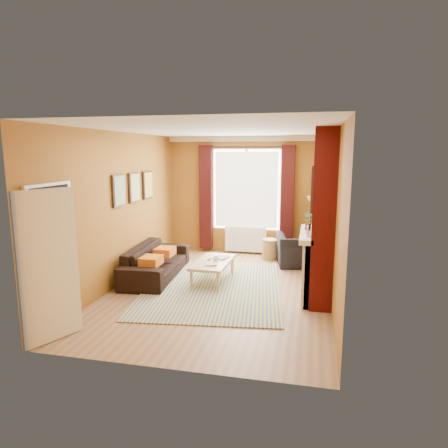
{
  "coord_description": "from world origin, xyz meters",
  "views": [
    {
      "loc": [
        1.55,
        -6.69,
        2.43
      ],
      "look_at": [
        0.0,
        0.25,
        1.15
      ],
      "focal_mm": 32.0,
      "sensor_mm": 36.0,
      "label": 1
    }
  ],
  "objects_px": {
    "sofa": "(156,261)",
    "wicker_stool": "(270,249)",
    "coffee_table": "(213,263)",
    "floor_lamp": "(311,210)",
    "armchair": "(302,250)"
  },
  "relations": [
    {
      "from": "wicker_stool",
      "to": "coffee_table",
      "type": "bearing_deg",
      "value": -115.15
    },
    {
      "from": "sofa",
      "to": "floor_lamp",
      "type": "bearing_deg",
      "value": -61.93
    },
    {
      "from": "coffee_table",
      "to": "sofa",
      "type": "bearing_deg",
      "value": 177.93
    },
    {
      "from": "floor_lamp",
      "to": "wicker_stool",
      "type": "bearing_deg",
      "value": -177.05
    },
    {
      "from": "wicker_stool",
      "to": "floor_lamp",
      "type": "relative_size",
      "value": 0.32
    },
    {
      "from": "sofa",
      "to": "coffee_table",
      "type": "bearing_deg",
      "value": -97.83
    },
    {
      "from": "armchair",
      "to": "floor_lamp",
      "type": "bearing_deg",
      "value": -118.91
    },
    {
      "from": "coffee_table",
      "to": "wicker_stool",
      "type": "xyz_separation_m",
      "value": [
        0.89,
        1.89,
        -0.13
      ]
    },
    {
      "from": "floor_lamp",
      "to": "sofa",
      "type": "bearing_deg",
      "value": -147.81
    },
    {
      "from": "coffee_table",
      "to": "floor_lamp",
      "type": "xyz_separation_m",
      "value": [
        1.77,
        1.93,
        0.79
      ]
    },
    {
      "from": "wicker_stool",
      "to": "floor_lamp",
      "type": "bearing_deg",
      "value": 2.95
    },
    {
      "from": "coffee_table",
      "to": "wicker_stool",
      "type": "bearing_deg",
      "value": 66.48
    },
    {
      "from": "wicker_stool",
      "to": "armchair",
      "type": "bearing_deg",
      "value": -29.51
    },
    {
      "from": "sofa",
      "to": "wicker_stool",
      "type": "xyz_separation_m",
      "value": [
        2.06,
        1.81,
        -0.08
      ]
    },
    {
      "from": "wicker_stool",
      "to": "floor_lamp",
      "type": "xyz_separation_m",
      "value": [
        0.88,
        0.05,
        0.92
      ]
    }
  ]
}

